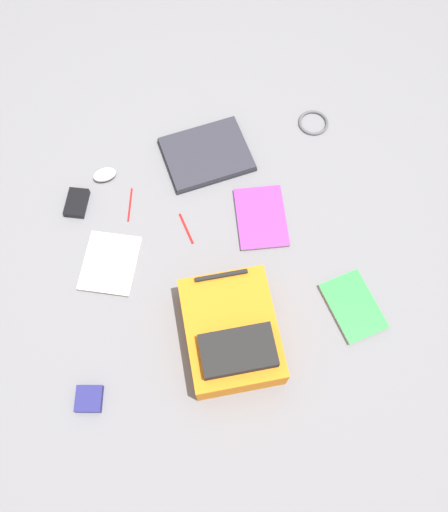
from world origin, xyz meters
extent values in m
plane|color=slate|center=(0.00, 0.00, 0.00)|extent=(3.79, 3.79, 0.00)
cube|color=orange|center=(-0.01, -0.34, 0.07)|extent=(0.32, 0.40, 0.14)
cube|color=black|center=(0.00, -0.42, 0.16)|extent=(0.24, 0.15, 0.05)
cylinder|color=black|center=(-0.01, -0.15, 0.14)|extent=(0.18, 0.02, 0.02)
cube|color=#24242C|center=(0.02, 0.43, 0.01)|extent=(0.38, 0.33, 0.02)
cube|color=#2D2D38|center=(0.02, 0.43, 0.03)|extent=(0.38, 0.32, 0.01)
cube|color=silver|center=(0.45, -0.30, 0.01)|extent=(0.21, 0.26, 0.02)
cube|color=#2D8C3F|center=(0.45, -0.30, 0.02)|extent=(0.21, 0.27, 0.00)
cube|color=silver|center=(0.19, 0.11, 0.01)|extent=(0.20, 0.27, 0.01)
cube|color=purple|center=(0.19, 0.11, 0.01)|extent=(0.20, 0.28, 0.00)
cube|color=silver|center=(-0.41, 0.01, 0.01)|extent=(0.25, 0.28, 0.02)
cube|color=silver|center=(-0.41, 0.01, 0.02)|extent=(0.26, 0.28, 0.00)
ellipsoid|color=silver|center=(-0.40, 0.39, 0.02)|extent=(0.10, 0.07, 0.04)
torus|color=#4C4C51|center=(0.49, 0.52, 0.01)|extent=(0.13, 0.13, 0.01)
cube|color=black|center=(-0.52, 0.28, 0.01)|extent=(0.11, 0.14, 0.03)
cylinder|color=red|center=(-0.31, 0.25, 0.00)|extent=(0.04, 0.15, 0.01)
cylinder|color=red|center=(-0.11, 0.11, 0.00)|extent=(0.04, 0.14, 0.01)
cube|color=navy|center=(-0.51, -0.47, 0.01)|extent=(0.10, 0.10, 0.03)
camera|label=1|loc=(-0.10, -0.79, 1.81)|focal=36.61mm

